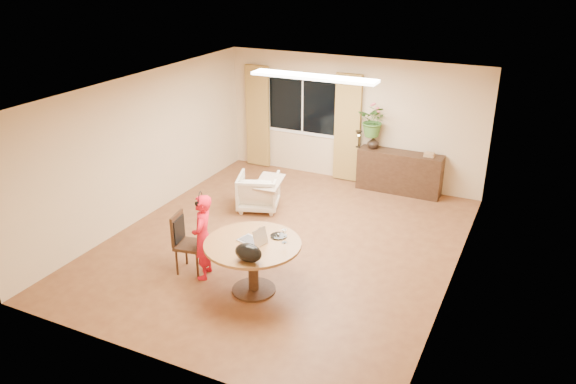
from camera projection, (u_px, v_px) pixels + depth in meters
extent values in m
plane|color=brown|center=(283.00, 244.00, 9.37)|extent=(6.50, 6.50, 0.00)
plane|color=white|center=(282.00, 89.00, 8.35)|extent=(6.50, 6.50, 0.00)
plane|color=beige|center=(352.00, 120.00, 11.56)|extent=(5.50, 0.00, 5.50)
plane|color=beige|center=(143.00, 147.00, 9.95)|extent=(0.00, 6.50, 6.50)
plane|color=beige|center=(460.00, 201.00, 7.77)|extent=(0.00, 6.50, 6.50)
cube|color=white|center=(303.00, 105.00, 11.90)|extent=(1.70, 0.02, 1.30)
cube|color=black|center=(302.00, 105.00, 11.89)|extent=(1.55, 0.01, 1.15)
cube|color=white|center=(302.00, 105.00, 11.89)|extent=(0.04, 0.01, 1.15)
cube|color=olive|center=(258.00, 116.00, 12.39)|extent=(0.55, 0.08, 2.25)
cube|color=olive|center=(347.00, 128.00, 11.56)|extent=(0.55, 0.08, 2.25)
cube|color=white|center=(314.00, 77.00, 9.36)|extent=(2.20, 0.35, 0.05)
cylinder|color=brown|center=(253.00, 244.00, 7.77)|extent=(1.36, 1.36, 0.04)
cylinder|color=black|center=(253.00, 268.00, 7.93)|extent=(0.15, 0.15, 0.73)
cylinder|color=black|center=(254.00, 289.00, 8.06)|extent=(0.63, 0.63, 0.03)
imported|color=red|center=(203.00, 237.00, 8.18)|extent=(0.55, 0.45, 1.31)
imported|color=beige|center=(258.00, 192.00, 10.53)|extent=(0.94, 0.95, 0.69)
cube|color=black|center=(399.00, 172.00, 11.25)|extent=(1.68, 0.41, 0.84)
imported|color=black|center=(373.00, 143.00, 11.27)|extent=(0.27, 0.27, 0.25)
imported|color=#316425|center=(374.00, 121.00, 11.10)|extent=(0.62, 0.55, 0.66)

